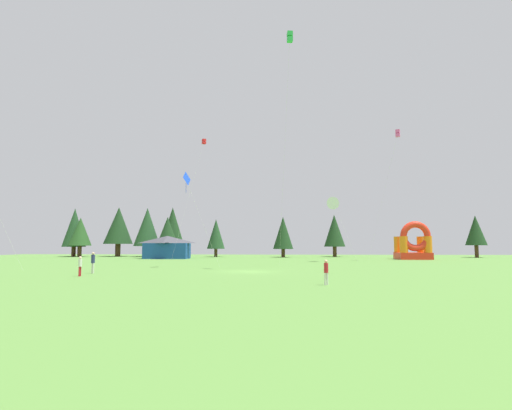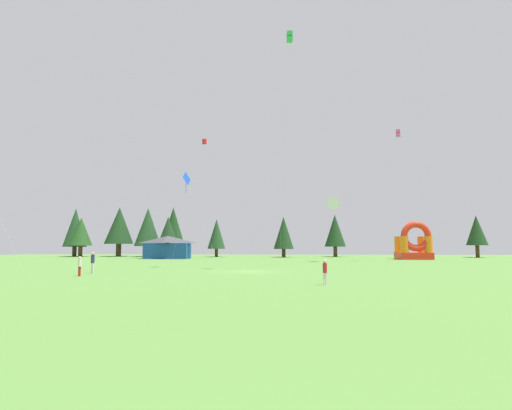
% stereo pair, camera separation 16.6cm
% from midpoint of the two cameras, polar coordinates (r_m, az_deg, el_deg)
% --- Properties ---
extents(ground_plane, '(120.00, 120.00, 0.00)m').
position_cam_midpoint_polar(ground_plane, '(39.07, -1.14, -9.10)').
color(ground_plane, '#548438').
extents(kite_blue_diamond, '(4.03, 2.44, 10.28)m').
position_cam_midpoint_polar(kite_blue_diamond, '(47.22, -9.71, 3.38)').
color(kite_blue_diamond, blue).
rests_on(kite_blue_diamond, ground_plane).
extents(kite_pink_box, '(5.00, 2.27, 20.33)m').
position_cam_midpoint_polar(kite_pink_box, '(69.54, 18.74, 9.22)').
color(kite_pink_box, '#EA599E').
rests_on(kite_pink_box, ground_plane).
extents(kite_green_box, '(1.63, 9.08, 24.94)m').
position_cam_midpoint_polar(kite_green_box, '(47.60, 4.54, 21.79)').
color(kite_green_box, green).
rests_on(kite_green_box, ground_plane).
extents(kite_white_delta, '(4.20, 2.41, 9.58)m').
position_cam_midpoint_polar(kite_white_delta, '(61.99, 10.57, 0.30)').
color(kite_white_delta, white).
rests_on(kite_white_delta, ground_plane).
extents(kite_red_box, '(4.73, 3.64, 20.17)m').
position_cam_midpoint_polar(kite_red_box, '(71.51, -7.22, 8.52)').
color(kite_red_box, red).
rests_on(kite_red_box, ground_plane).
extents(person_midfield, '(0.44, 0.44, 1.85)m').
position_cam_midpoint_polar(person_midfield, '(39.49, -21.52, -7.11)').
color(person_midfield, silver).
rests_on(person_midfield, ground_plane).
extents(person_near_camera, '(0.31, 0.31, 1.58)m').
position_cam_midpoint_polar(person_near_camera, '(36.37, -23.05, -7.49)').
color(person_near_camera, '#B21E26').
rests_on(person_near_camera, ground_plane).
extents(person_far_side, '(0.36, 0.36, 1.58)m').
position_cam_midpoint_polar(person_far_side, '(26.87, 9.39, -8.77)').
color(person_far_side, silver).
rests_on(person_far_side, ground_plane).
extents(inflatable_red_slide, '(5.14, 4.68, 6.21)m').
position_cam_midpoint_polar(inflatable_red_slide, '(73.39, 20.71, -5.27)').
color(inflatable_red_slide, red).
rests_on(inflatable_red_slide, ground_plane).
extents(festival_tent, '(7.43, 4.02, 3.92)m').
position_cam_midpoint_polar(festival_tent, '(73.97, -12.14, -5.67)').
color(festival_tent, '#19478C').
rests_on(festival_tent, ground_plane).
extents(tree_row_0, '(4.59, 4.59, 9.68)m').
position_cam_midpoint_polar(tree_row_0, '(91.88, -23.63, -2.86)').
color(tree_row_0, '#4C331E').
rests_on(tree_row_0, ground_plane).
extents(tree_row_1, '(4.45, 4.45, 7.77)m').
position_cam_midpoint_polar(tree_row_1, '(90.22, -22.96, -3.39)').
color(tree_row_1, '#4C331E').
rests_on(tree_row_1, ground_plane).
extents(tree_row_2, '(5.78, 5.78, 10.03)m').
position_cam_midpoint_polar(tree_row_2, '(89.66, -18.35, -2.71)').
color(tree_row_2, '#4C331E').
rests_on(tree_row_2, ground_plane).
extents(tree_row_3, '(5.22, 5.22, 9.69)m').
position_cam_midpoint_polar(tree_row_3, '(86.10, -14.72, -2.95)').
color(tree_row_3, '#4C331E').
rests_on(tree_row_3, ground_plane).
extents(tree_row_4, '(4.62, 4.62, 10.03)m').
position_cam_midpoint_polar(tree_row_4, '(87.38, -11.41, -2.78)').
color(tree_row_4, '#4C331E').
rests_on(tree_row_4, ground_plane).
extents(tree_row_5, '(4.03, 4.03, 7.76)m').
position_cam_midpoint_polar(tree_row_5, '(82.45, -12.07, -3.52)').
color(tree_row_5, '#4C331E').
rests_on(tree_row_5, ground_plane).
extents(tree_row_6, '(3.49, 3.49, 7.39)m').
position_cam_midpoint_polar(tree_row_6, '(82.54, -5.56, -3.98)').
color(tree_row_6, '#4C331E').
rests_on(tree_row_6, ground_plane).
extents(tree_row_7, '(3.85, 3.85, 7.73)m').
position_cam_midpoint_polar(tree_row_7, '(80.11, 3.67, -3.84)').
color(tree_row_7, '#4C331E').
rests_on(tree_row_7, ground_plane).
extents(tree_row_8, '(4.15, 4.15, 8.33)m').
position_cam_midpoint_polar(tree_row_8, '(84.01, 10.62, -3.48)').
color(tree_row_8, '#4C331E').
rests_on(tree_row_8, ground_plane).
extents(tree_row_9, '(3.79, 3.79, 7.86)m').
position_cam_midpoint_polar(tree_row_9, '(88.32, 27.80, -3.11)').
color(tree_row_9, '#4C331E').
rests_on(tree_row_9, ground_plane).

